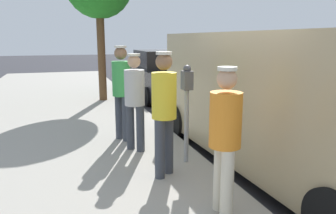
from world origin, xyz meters
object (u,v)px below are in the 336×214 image
(pedestrian_in_gray, at_px, (135,96))
(parked_van, at_px, (281,97))
(pedestrian_in_yellow, at_px, (164,106))
(parking_meter_near, at_px, (187,97))
(pedestrian_in_green, at_px, (122,87))
(pedestrian_in_orange, at_px, (225,133))
(parked_sedan_behind, at_px, (161,76))

(pedestrian_in_gray, relative_size, parked_van, 0.32)
(pedestrian_in_yellow, height_order, parked_van, parked_van)
(parking_meter_near, height_order, pedestrian_in_green, pedestrian_in_green)
(pedestrian_in_gray, distance_m, pedestrian_in_orange, 2.43)
(parked_sedan_behind, bearing_deg, pedestrian_in_green, 65.97)
(parked_van, bearing_deg, parked_sedan_behind, -90.81)
(pedestrian_in_yellow, height_order, pedestrian_in_orange, pedestrian_in_yellow)
(parking_meter_near, height_order, pedestrian_in_orange, pedestrian_in_orange)
(parking_meter_near, relative_size, pedestrian_in_yellow, 0.88)
(pedestrian_in_yellow, height_order, parked_sedan_behind, pedestrian_in_yellow)
(pedestrian_in_orange, xyz_separation_m, parked_van, (-1.69, -1.32, 0.08))
(pedestrian_in_green, distance_m, parked_sedan_behind, 5.75)
(pedestrian_in_green, bearing_deg, parking_meter_near, 116.80)
(pedestrian_in_gray, distance_m, parked_van, 2.38)
(parked_van, relative_size, parked_sedan_behind, 1.19)
(parking_meter_near, xyz_separation_m, parked_van, (-1.50, 0.27, -0.03))
(pedestrian_in_yellow, distance_m, parked_van, 1.99)
(pedestrian_in_orange, bearing_deg, pedestrian_in_green, -79.78)
(pedestrian_in_orange, bearing_deg, parked_van, -141.93)
(parking_meter_near, xyz_separation_m, pedestrian_in_yellow, (0.48, 0.39, -0.03))
(pedestrian_in_yellow, xyz_separation_m, parked_van, (-1.98, -0.12, 0.01))
(parked_sedan_behind, bearing_deg, pedestrian_in_yellow, 73.63)
(parked_van, xyz_separation_m, parked_sedan_behind, (-0.10, -6.97, -0.41))
(pedestrian_in_orange, bearing_deg, parked_sedan_behind, -102.16)
(parking_meter_near, xyz_separation_m, pedestrian_in_orange, (0.19, 1.59, -0.10))
(pedestrian_in_green, xyz_separation_m, parked_van, (-2.24, 1.73, -0.02))
(parked_van, distance_m, parked_sedan_behind, 6.98)
(parking_meter_near, bearing_deg, parked_sedan_behind, -103.43)
(pedestrian_in_green, relative_size, parked_sedan_behind, 0.40)
(parking_meter_near, bearing_deg, pedestrian_in_gray, -51.40)
(parking_meter_near, bearing_deg, pedestrian_in_green, -63.20)
(pedestrian_in_green, distance_m, pedestrian_in_orange, 3.10)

